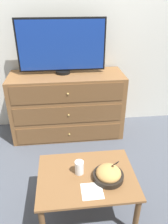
{
  "coord_description": "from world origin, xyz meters",
  "views": [
    {
      "loc": [
        -0.19,
        -2.83,
        1.69
      ],
      "look_at": [
        -0.01,
        -1.23,
        0.81
      ],
      "focal_mm": 35.0,
      "sensor_mm": 36.0,
      "label": 1
    }
  ],
  "objects": [
    {
      "name": "drink_cup",
      "position": [
        -0.08,
        -1.52,
        0.46
      ],
      "size": [
        0.07,
        0.07,
        0.11
      ],
      "color": "beige",
      "rests_on": "coffee_table"
    },
    {
      "name": "wall_back",
      "position": [
        0.0,
        0.03,
        1.3
      ],
      "size": [
        12.0,
        0.05,
        2.6
      ],
      "color": "silver",
      "rests_on": "ground_plane"
    },
    {
      "name": "napkin",
      "position": [
        -0.01,
        -1.72,
        0.41
      ],
      "size": [
        0.16,
        0.16,
        0.0
      ],
      "color": "white",
      "rests_on": "coffee_table"
    },
    {
      "name": "takeout_bowl",
      "position": [
        0.14,
        -1.6,
        0.45
      ],
      "size": [
        0.24,
        0.24,
        0.17
      ],
      "color": "black",
      "rests_on": "coffee_table"
    },
    {
      "name": "dresser",
      "position": [
        -0.12,
        -0.29,
        0.41
      ],
      "size": [
        1.4,
        0.54,
        0.83
      ],
      "color": "brown",
      "rests_on": "ground_plane"
    },
    {
      "name": "coffee_table",
      "position": [
        -0.03,
        -1.55,
        0.35
      ],
      "size": [
        0.78,
        0.58,
        0.41
      ],
      "color": "brown",
      "rests_on": "ground_plane"
    },
    {
      "name": "ground_plane",
      "position": [
        0.0,
        0.0,
        0.0
      ],
      "size": [
        12.0,
        12.0,
        0.0
      ],
      "primitive_type": "plane",
      "color": "#474C56"
    },
    {
      "name": "tv",
      "position": [
        -0.16,
        -0.24,
        1.15
      ],
      "size": [
        1.03,
        0.18,
        0.64
      ],
      "color": "black",
      "rests_on": "dresser"
    }
  ]
}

